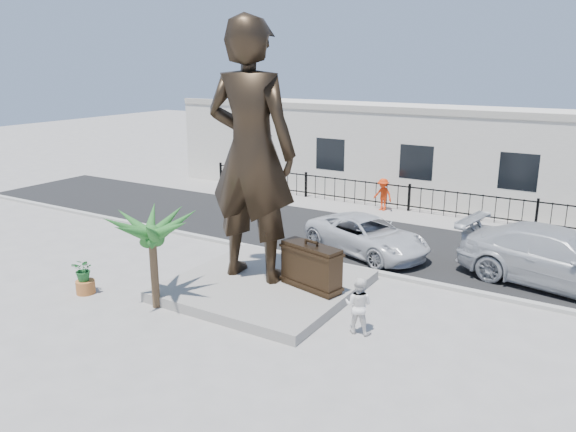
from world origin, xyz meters
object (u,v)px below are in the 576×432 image
statue (251,152)px  suitcase (311,267)px  car_white (367,235)px  tourist (358,305)px

statue → suitcase: size_ratio=4.08×
car_white → statue: bearing=178.2°
statue → tourist: bearing=157.9°
statue → suitcase: statue is taller
suitcase → tourist: 2.48m
tourist → car_white: bearing=-75.2°
statue → car_white: 6.04m
statue → car_white: statue is taller
suitcase → car_white: 4.55m
statue → tourist: statue is taller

